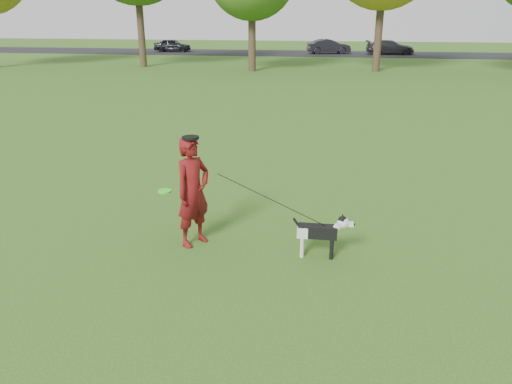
% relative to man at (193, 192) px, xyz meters
% --- Properties ---
extents(ground, '(120.00, 120.00, 0.00)m').
position_rel_man_xyz_m(ground, '(0.92, 0.03, -0.93)').
color(ground, '#285116').
rests_on(ground, ground).
extents(road, '(120.00, 7.00, 0.02)m').
position_rel_man_xyz_m(road, '(0.92, 40.03, -0.92)').
color(road, black).
rests_on(road, ground).
extents(man, '(0.74, 0.81, 1.87)m').
position_rel_man_xyz_m(man, '(0.00, 0.00, 0.00)').
color(man, '#5B0D0D').
rests_on(man, ground).
extents(dog, '(0.99, 0.20, 0.75)m').
position_rel_man_xyz_m(dog, '(2.16, -0.18, -0.48)').
color(dog, black).
rests_on(dog, ground).
extents(car_left, '(3.52, 1.58, 1.18)m').
position_rel_man_xyz_m(car_left, '(-13.05, 40.03, -0.33)').
color(car_left, black).
rests_on(car_left, road).
extents(car_mid, '(4.07, 2.19, 1.27)m').
position_rel_man_xyz_m(car_mid, '(1.67, 40.03, -0.28)').
color(car_mid, black).
rests_on(car_mid, road).
extents(car_right, '(4.33, 1.97, 1.23)m').
position_rel_man_xyz_m(car_right, '(7.10, 40.03, -0.30)').
color(car_right, '#232228').
rests_on(car_right, road).
extents(man_held_items, '(2.87, 0.34, 1.37)m').
position_rel_man_xyz_m(man_held_items, '(1.33, -0.12, -0.02)').
color(man_held_items, '#39EF1E').
rests_on(man_held_items, ground).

